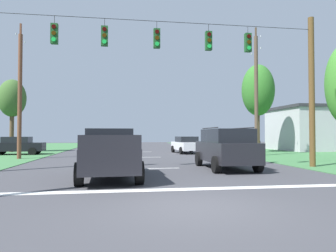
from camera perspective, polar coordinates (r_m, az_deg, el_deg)
name	(u,v)px	position (r m, az deg, el deg)	size (l,w,h in m)	color
ground_plane	(191,206)	(7.59, 4.33, -14.64)	(120.00, 120.00, 0.00)	#3D3D42
stop_bar_stripe	(175,189)	(9.77, 1.32, -11.66)	(13.92, 0.45, 0.01)	white
lane_dash_0	(155,168)	(15.66, -2.44, -7.84)	(0.15, 2.50, 0.01)	white
lane_dash_1	(144,157)	(23.21, -4.42, -5.79)	(0.15, 2.50, 0.01)	white
lane_dash_2	(139,152)	(30.35, -5.38, -4.79)	(0.15, 2.50, 0.01)	white
overhead_signal_span	(157,77)	(15.25, -2.04, 8.99)	(16.75, 0.31, 7.93)	brown
pickup_truck	(109,153)	(12.55, -10.81, -4.96)	(2.50, 5.49, 1.95)	black
suv_black	(226,148)	(15.63, 10.63, -3.94)	(2.25, 4.82, 2.05)	black
distant_car_crossing_white	(186,145)	(28.20, 3.43, -3.44)	(2.33, 4.45, 1.52)	silver
distant_car_oncoming	(17,145)	(28.83, -26.17, -3.24)	(4.36, 2.15, 1.52)	black
distant_car_far_parked	(239,143)	(35.16, 12.95, -3.03)	(4.44, 2.31, 1.52)	black
utility_pole_mid_right	(256,92)	(25.62, 16.03, 6.02)	(0.30, 1.86, 10.27)	brown
utility_pole_near_left	(20,94)	(23.95, -25.74, 5.43)	(0.28, 1.93, 9.50)	brown
tree_roadside_right	(12,99)	(33.40, -26.90, 4.48)	(2.55, 2.55, 7.03)	brown
tree_roadside_far_right	(258,90)	(30.36, 16.34, 6.35)	(3.03, 3.03, 8.30)	brown
roadside_store	(317,128)	(37.06, 25.90, -0.41)	(8.84, 8.43, 5.95)	#B2B2B7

